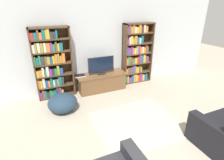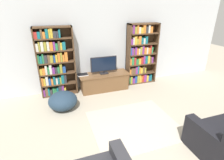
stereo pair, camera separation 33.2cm
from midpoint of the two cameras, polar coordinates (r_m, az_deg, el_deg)
The scene contains 8 objects.
wall_back at distance 5.28m, azimuth -7.94°, elevation 11.00°, with size 8.80×0.06×2.60m.
bookshelf_left at distance 5.00m, azimuth -21.10°, elevation 4.91°, with size 0.99×0.30×1.91m.
bookshelf_right at distance 5.72m, azimuth 6.14°, elevation 8.24°, with size 0.99×0.30×1.91m.
tv_stand at distance 5.32m, azimuth -5.21°, elevation -0.59°, with size 1.49×0.55×0.51m.
television at distance 5.13m, azimuth -5.44°, elevation 4.86°, with size 0.78×0.16×0.52m.
laptop at distance 5.15m, azimuth -12.25°, elevation 1.38°, with size 0.31×0.23×0.03m.
area_rug at distance 3.97m, azimuth 5.68°, elevation -13.91°, with size 1.82×1.59×0.02m.
beanbag_ottoman at distance 4.47m, azimuth -17.90°, elevation -7.14°, with size 0.70×0.70×0.45m, color #23384C.
Camera 1 is at (-1.57, -0.68, 2.39)m, focal length 28.00 mm.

